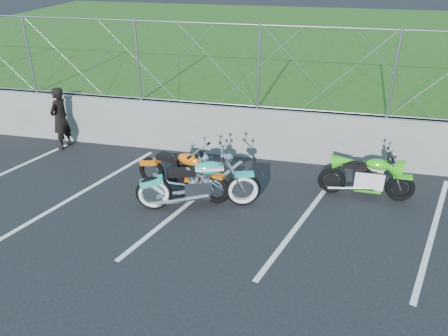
% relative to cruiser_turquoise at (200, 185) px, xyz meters
% --- Properties ---
extents(ground, '(90.00, 90.00, 0.00)m').
position_rel_cruiser_turquoise_xyz_m(ground, '(-0.25, -0.88, -0.51)').
color(ground, black).
rests_on(ground, ground).
extents(retaining_wall, '(30.00, 0.22, 1.30)m').
position_rel_cruiser_turquoise_xyz_m(retaining_wall, '(-0.25, 2.62, 0.14)').
color(retaining_wall, slate).
rests_on(retaining_wall, ground).
extents(grass_field, '(30.00, 20.00, 1.30)m').
position_rel_cruiser_turquoise_xyz_m(grass_field, '(-0.25, 12.62, 0.14)').
color(grass_field, '#204512').
rests_on(grass_field, ground).
extents(chain_link_fence, '(28.00, 0.03, 2.00)m').
position_rel_cruiser_turquoise_xyz_m(chain_link_fence, '(-0.25, 2.62, 1.79)').
color(chain_link_fence, gray).
rests_on(chain_link_fence, retaining_wall).
extents(parking_lines, '(18.29, 4.31, 0.01)m').
position_rel_cruiser_turquoise_xyz_m(parking_lines, '(0.95, 0.12, -0.51)').
color(parking_lines, silver).
rests_on(parking_lines, ground).
extents(cruiser_turquoise, '(2.47, 0.96, 1.27)m').
position_rel_cruiser_turquoise_xyz_m(cruiser_turquoise, '(0.00, 0.00, 0.00)').
color(cruiser_turquoise, black).
rests_on(cruiser_turquoise, ground).
extents(naked_orange, '(2.24, 0.88, 1.15)m').
position_rel_cruiser_turquoise_xyz_m(naked_orange, '(-0.49, 0.43, -0.02)').
color(naked_orange, black).
rests_on(naked_orange, ground).
extents(sportbike_green, '(2.00, 0.71, 1.03)m').
position_rel_cruiser_turquoise_xyz_m(sportbike_green, '(3.35, 1.15, -0.06)').
color(sportbike_green, black).
rests_on(sportbike_green, ground).
extents(person_standing, '(0.47, 0.65, 1.65)m').
position_rel_cruiser_turquoise_xyz_m(person_standing, '(-4.33, 2.09, 0.31)').
color(person_standing, black).
rests_on(person_standing, ground).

